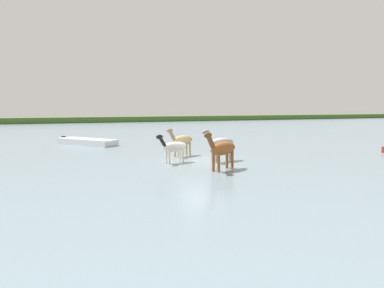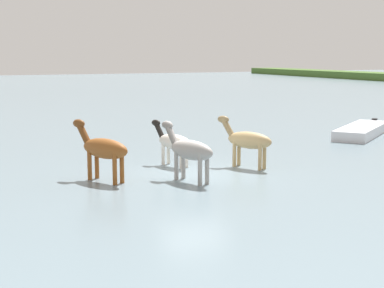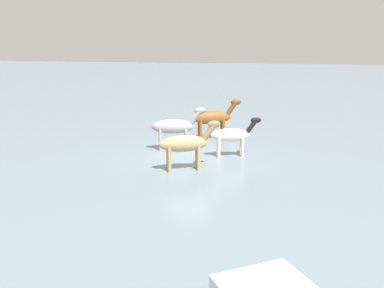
{
  "view_description": "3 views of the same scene",
  "coord_description": "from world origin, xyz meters",
  "views": [
    {
      "loc": [
        -8.75,
        -19.11,
        3.28
      ],
      "look_at": [
        -0.75,
        -0.24,
        1.11
      ],
      "focal_mm": 32.46,
      "sensor_mm": 36.0,
      "label": 1
    },
    {
      "loc": [
        18.62,
        -8.5,
        4.37
      ],
      "look_at": [
        -0.29,
        0.09,
        1.09
      ],
      "focal_mm": 53.69,
      "sensor_mm": 36.0,
      "label": 2
    },
    {
      "loc": [
        -4.36,
        17.31,
        4.76
      ],
      "look_at": [
        -0.16,
        0.67,
        0.62
      ],
      "focal_mm": 37.86,
      "sensor_mm": 36.0,
      "label": 3
    }
  ],
  "objects": [
    {
      "name": "horse_dark_mare",
      "position": [
        -1.83,
        -0.02,
        0.96
      ],
      "size": [
        2.22,
        1.08,
        1.74
      ],
      "rotation": [
        0.0,
        0.0,
        3.48
      ],
      "color": "silver",
      "rests_on": "ground_plane"
    },
    {
      "name": "ground_plane",
      "position": [
        0.0,
        0.0,
        0.0
      ],
      "size": [
        206.28,
        206.28,
        0.0
      ],
      "primitive_type": "plane",
      "color": "slate"
    },
    {
      "name": "horse_chestnut_trailing",
      "position": [
        -0.32,
        -3.25,
        1.14
      ],
      "size": [
        2.54,
        1.59,
        2.07
      ],
      "rotation": [
        0.0,
        0.0,
        3.62
      ],
      "color": "brown",
      "rests_on": "ground_plane"
    },
    {
      "name": "boat_tender_starboard",
      "position": [
        -5.43,
        12.47,
        0.19
      ],
      "size": [
        4.86,
        5.79,
        0.78
      ],
      "rotation": [
        0.0,
        0.0,
        5.34
      ],
      "color": "silver",
      "rests_on": "ground_plane"
    },
    {
      "name": "horse_gray_outer",
      "position": [
        0.98,
        -0.57,
        1.1
      ],
      "size": [
        2.57,
        1.18,
        2.0
      ],
      "rotation": [
        0.0,
        0.0,
        3.45
      ],
      "color": "#9E9993",
      "rests_on": "ground_plane"
    },
    {
      "name": "horse_dun_straggler",
      "position": [
        -0.36,
        2.47,
        1.07
      ],
      "size": [
        2.39,
        1.49,
        1.94
      ],
      "rotation": [
        0.0,
        0.0,
        3.61
      ],
      "color": "tan",
      "rests_on": "ground_plane"
    }
  ]
}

